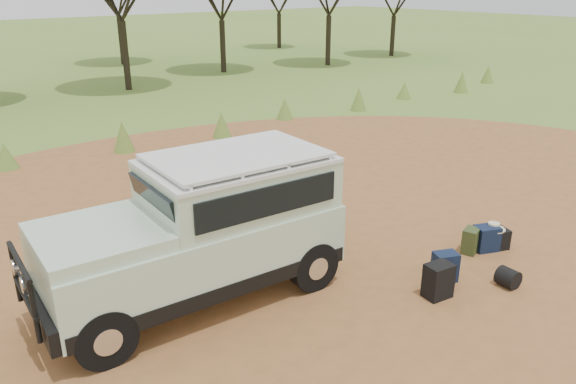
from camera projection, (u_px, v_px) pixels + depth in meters
ground at (335, 270)px, 9.45m from camera, size 140.00×140.00×0.00m
dirt_clearing at (335, 270)px, 9.45m from camera, size 23.00×23.00×0.01m
grass_fringe at (129, 138)px, 15.75m from camera, size 36.60×1.60×0.90m
safari_vehicle at (202, 233)px, 8.31m from camera, size 4.62×2.05×2.19m
walking_staff at (220, 266)px, 8.25m from camera, size 0.38×0.32×1.27m
backpack_black at (438, 281)px, 8.55m from camera, size 0.45×0.36×0.56m
backpack_navy at (445, 267)px, 9.03m from camera, size 0.45×0.40×0.49m
backpack_olive at (471, 241)px, 9.96m from camera, size 0.39×0.33×0.46m
duffel_navy at (486, 238)px, 10.06m from camera, size 0.50×0.45×0.46m
hard_case at (492, 239)px, 10.15m from camera, size 0.63×0.54×0.38m
stuff_sack at (508, 278)px, 8.89m from camera, size 0.33×0.33×0.31m
safari_hat at (494, 227)px, 10.07m from camera, size 0.41×0.41×0.12m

